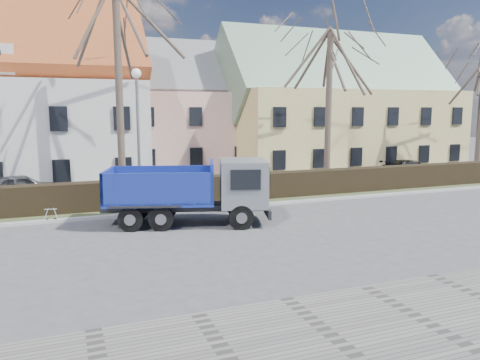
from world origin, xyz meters
name	(u,v)px	position (x,y,z in m)	size (l,w,h in m)	color
ground	(211,238)	(0.00, 0.00, 0.00)	(120.00, 120.00, 0.00)	#4C4B4E
sidewalk_near	(345,348)	(0.00, -8.50, 0.04)	(80.00, 5.00, 0.08)	slate
curb_far	(180,211)	(0.00, 4.60, 0.06)	(80.00, 0.30, 0.12)	#A7A7A6
grass_strip	(172,204)	(0.00, 6.20, 0.05)	(80.00, 3.00, 0.10)	#404B2A
hedge	(173,193)	(0.00, 6.00, 0.65)	(60.00, 0.90, 1.30)	black
building_pink	(181,117)	(4.00, 20.00, 4.00)	(10.80, 8.80, 8.00)	#D9A699
building_yellow	(336,114)	(16.00, 17.00, 4.25)	(18.80, 10.80, 8.50)	#D6C075
tree_1	(119,74)	(-2.00, 8.50, 6.33)	(9.20, 9.20, 12.65)	brown
tree_2	(329,94)	(10.00, 8.50, 5.50)	(8.00, 8.00, 11.00)	brown
dump_truck	(182,191)	(-0.42, 2.39, 1.34)	(6.69, 2.49, 2.68)	navy
streetlight	(138,137)	(-1.37, 7.00, 3.28)	(0.51, 0.51, 6.56)	gray
cart_frame	(46,215)	(-5.57, 4.69, 0.32)	(0.69, 0.39, 0.63)	silver
parked_car_a	(22,187)	(-6.81, 10.26, 0.68)	(1.60, 3.98, 1.36)	#3F3F44
parked_car_b	(411,168)	(17.41, 9.77, 0.60)	(1.67, 4.11, 1.19)	black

